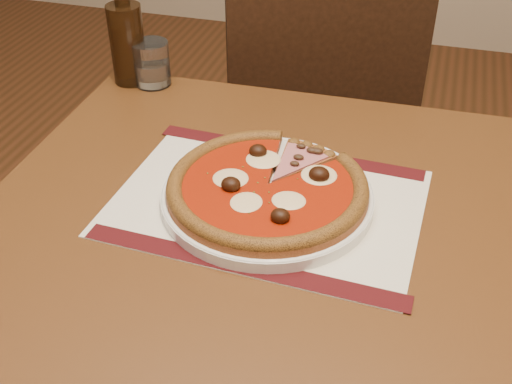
% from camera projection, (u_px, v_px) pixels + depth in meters
% --- Properties ---
extents(table, '(0.82, 0.82, 0.75)m').
position_uv_depth(table, '(252.00, 269.00, 0.98)').
color(table, brown).
rests_on(table, ground).
extents(chair_far, '(0.58, 0.58, 0.93)m').
position_uv_depth(chair_far, '(314.00, 116.00, 1.60)').
color(chair_far, black).
rests_on(chair_far, ground).
extents(placemat, '(0.46, 0.34, 0.00)m').
position_uv_depth(placemat, '(267.00, 202.00, 0.95)').
color(placemat, white).
rests_on(placemat, table).
extents(plate, '(0.31, 0.31, 0.02)m').
position_uv_depth(plate, '(267.00, 197.00, 0.94)').
color(plate, white).
rests_on(plate, placemat).
extents(pizza, '(0.29, 0.29, 0.04)m').
position_uv_depth(pizza, '(267.00, 186.00, 0.93)').
color(pizza, '#AA5929').
rests_on(pizza, plate).
extents(ham_slice, '(0.09, 0.13, 0.02)m').
position_uv_depth(ham_slice, '(305.00, 165.00, 0.98)').
color(ham_slice, '#AA5929').
rests_on(ham_slice, plate).
extents(water_glass, '(0.07, 0.07, 0.09)m').
position_uv_depth(water_glass, '(151.00, 64.00, 1.24)').
color(water_glass, white).
rests_on(water_glass, table).
extents(bottle, '(0.07, 0.07, 0.22)m').
position_uv_depth(bottle, '(127.00, 40.00, 1.23)').
color(bottle, '#311C0C').
rests_on(bottle, table).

